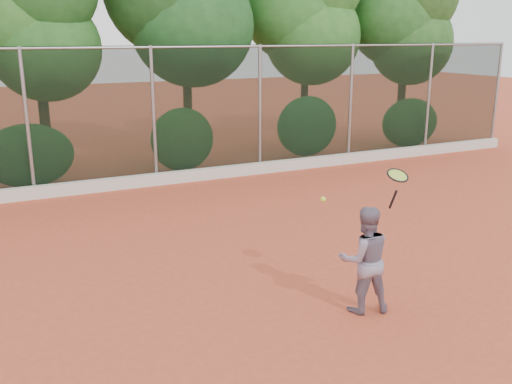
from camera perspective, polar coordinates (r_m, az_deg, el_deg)
name	(u,v)px	position (r m, az deg, el deg)	size (l,w,h in m)	color
ground	(284,285)	(8.95, 2.81, -9.29)	(80.00, 80.00, 0.00)	#BF492D
concrete_curb	(159,179)	(14.93, -9.72, 1.29)	(24.00, 0.20, 0.30)	beige
tennis_player	(364,259)	(8.03, 10.79, -6.65)	(0.74, 0.58, 1.52)	slate
chainlink_fence	(153,112)	(14.79, -10.21, 7.88)	(24.09, 0.09, 3.50)	black
foliage_backdrop	(109,9)	(16.48, -14.53, 17.26)	(23.70, 3.63, 7.55)	#412719
tennis_racket	(397,178)	(7.83, 13.93, 1.35)	(0.31, 0.30, 0.57)	black
tennis_ball_in_flight	(323,199)	(6.72, 6.74, -0.72)	(0.06, 0.06, 0.06)	#CBE935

